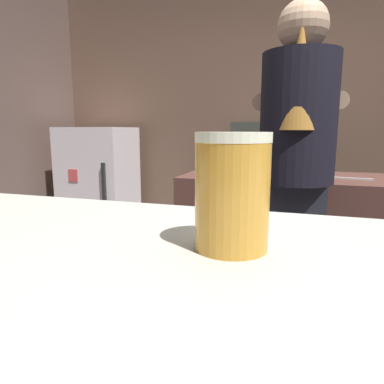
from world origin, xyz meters
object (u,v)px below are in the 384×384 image
(pint_glass_far, at_px, (232,192))
(bottle_olive_oil, at_px, (285,112))
(bartender, at_px, (296,168))
(mini_fridge, at_px, (99,186))
(bottle_hot_sauce, at_px, (265,113))
(chefs_knife, at_px, (349,178))
(bottle_vinegar, at_px, (305,113))
(mixing_bowl, at_px, (260,170))

(pint_glass_far, height_order, bottle_olive_oil, bottle_olive_oil)
(bartender, relative_size, bottle_olive_oil, 7.40)
(mini_fridge, xyz_separation_m, bottle_hot_sauce, (1.66, 0.12, 0.72))
(bartender, bearing_deg, bottle_olive_oil, 5.74)
(chefs_knife, distance_m, bottle_vinegar, 1.26)
(mixing_bowl, distance_m, chefs_knife, 0.51)
(pint_glass_far, xyz_separation_m, bottle_vinegar, (0.08, 2.86, 0.22))
(chefs_knife, bearing_deg, bartender, -116.24)
(mini_fridge, height_order, pint_glass_far, mini_fridge)
(mixing_bowl, distance_m, bottle_olive_oil, 1.23)
(bartender, relative_size, bottle_vinegar, 8.37)
(chefs_knife, relative_size, bottle_vinegar, 1.16)
(mini_fridge, relative_size, chefs_knife, 5.03)
(bartender, height_order, bottle_olive_oil, bartender)
(chefs_knife, bearing_deg, bottle_hot_sauce, 125.58)
(chefs_knife, bearing_deg, bottle_olive_oil, 117.06)
(bottle_olive_oil, bearing_deg, bottle_hot_sauce, -144.65)
(bartender, distance_m, bottle_olive_oil, 1.71)
(bartender, distance_m, bottle_vinegar, 1.60)
(bottle_olive_oil, bearing_deg, bartender, -84.98)
(mini_fridge, height_order, bottle_olive_oil, bottle_olive_oil)
(bottle_vinegar, bearing_deg, chefs_knife, -77.86)
(mini_fridge, relative_size, pint_glass_far, 9.25)
(bottle_olive_oil, bearing_deg, bottle_vinegar, -29.83)
(chefs_knife, relative_size, bottle_hot_sauce, 1.19)
(mini_fridge, relative_size, mixing_bowl, 6.87)
(bottle_olive_oil, height_order, bottle_hot_sauce, bottle_olive_oil)
(chefs_knife, bearing_deg, bottle_vinegar, 110.55)
(mixing_bowl, relative_size, bottle_hot_sauce, 0.88)
(chefs_knife, bearing_deg, mini_fridge, 163.87)
(mixing_bowl, xyz_separation_m, bottle_hot_sauce, (-0.09, 1.05, 0.39))
(bottle_vinegar, bearing_deg, mixing_bowl, -103.18)
(bartender, height_order, bottle_hot_sauce, bartender)
(mini_fridge, bearing_deg, bottle_hot_sauce, 4.18)
(mini_fridge, bearing_deg, pint_glass_far, -54.83)
(mini_fridge, distance_m, mixing_bowl, 2.01)
(pint_glass_far, height_order, bottle_vinegar, bottle_vinegar)
(chefs_knife, height_order, pint_glass_far, pint_glass_far)
(bottle_hot_sauce, bearing_deg, pint_glass_far, -84.73)
(mini_fridge, xyz_separation_m, bottle_vinegar, (2.00, 0.14, 0.73))
(bartender, xyz_separation_m, bottle_olive_oil, (-0.15, 1.67, 0.33))
(chefs_knife, distance_m, bottle_olive_oil, 1.40)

